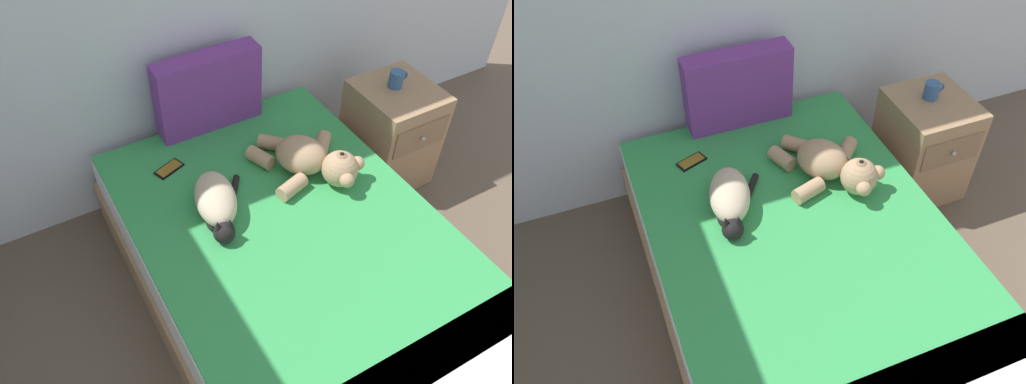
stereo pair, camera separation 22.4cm
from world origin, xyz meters
The scene contains 7 objects.
bed centered at (1.57, 3.50, 0.24)m, with size 1.36×1.99×0.48m.
patterned_cushion centered at (1.58, 4.41, 0.69)m, with size 0.58×0.13×0.43m.
cat centered at (1.32, 3.79, 0.55)m, with size 0.33×0.42×0.15m.
teddy_bear centered at (1.85, 3.81, 0.56)m, with size 0.47×0.58×0.19m.
cell_phone centered at (1.24, 4.18, 0.48)m, with size 0.16×0.12×0.01m.
nightstand centered at (2.56, 4.01, 0.31)m, with size 0.43×0.49×0.62m.
mug centered at (2.55, 4.04, 0.67)m, with size 0.12×0.08×0.09m.
Camera 1 is at (0.66, 2.24, 2.33)m, focal length 37.48 mm.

